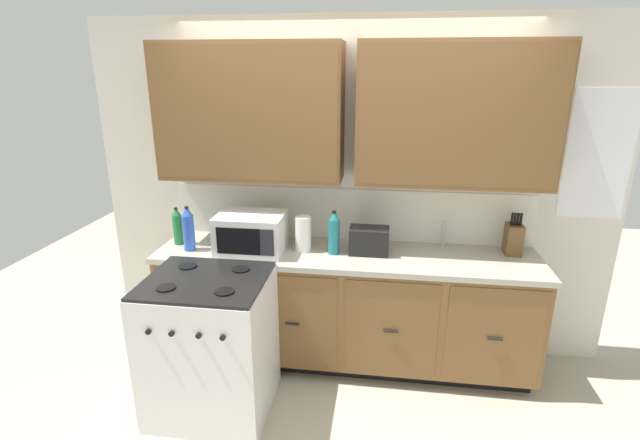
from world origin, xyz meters
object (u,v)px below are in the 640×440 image
toaster (369,240)px  paper_towel_roll (303,234)px  knife_block (513,239)px  bottle_teal (334,233)px  bottle_green (177,226)px  stove_range (210,345)px  microwave (251,233)px  bottle_blue (188,229)px

toaster → paper_towel_roll: 0.48m
knife_block → paper_towel_roll: size_ratio=1.19×
bottle_teal → bottle_green: size_ratio=1.12×
bottle_green → stove_range: bearing=-54.5°
microwave → bottle_teal: size_ratio=1.50×
paper_towel_roll → bottle_teal: (0.23, -0.03, 0.03)m
bottle_teal → bottle_blue: bearing=-175.8°
toaster → knife_block: knife_block is taller
stove_range → bottle_teal: bearing=39.4°
stove_range → paper_towel_roll: size_ratio=3.65×
knife_block → bottle_green: knife_block is taller
paper_towel_roll → bottle_teal: bottle_teal is taller
stove_range → knife_block: (2.00, 0.77, 0.55)m
toaster → paper_towel_roll: paper_towel_roll is taller
toaster → bottle_teal: bottle_teal is taller
stove_range → bottle_green: (-0.45, 0.63, 0.58)m
toaster → bottle_green: size_ratio=0.98×
microwave → bottle_teal: bottle_teal is taller
paper_towel_roll → bottle_green: bearing=179.7°
stove_range → knife_block: knife_block is taller
paper_towel_roll → bottle_green: (-0.96, 0.00, 0.01)m
stove_range → toaster: size_ratio=3.39×
bottle_green → paper_towel_roll: bearing=-0.3°
stove_range → bottle_teal: bottle_teal is taller
bottle_teal → bottle_green: bottle_teal is taller
toaster → microwave: bearing=-174.6°
microwave → paper_towel_roll: (0.37, 0.06, -0.01)m
knife_block → bottle_blue: 2.34m
stove_range → bottle_green: 0.97m
microwave → paper_towel_roll: 0.38m
toaster → bottle_green: bottle_green is taller
microwave → toaster: 0.85m
knife_block → paper_towel_roll: bearing=-174.5°
stove_range → bottle_blue: bearing=121.2°
knife_block → paper_towel_roll: 1.50m
stove_range → toaster: toaster is taller
knife_block → bottle_blue: bearing=-173.9°
bottle_blue → bottle_green: size_ratio=1.16×
knife_block → bottle_green: (-2.46, -0.14, 0.02)m
stove_range → paper_towel_roll: paper_towel_roll is taller
stove_range → knife_block: size_ratio=3.06×
knife_block → bottle_teal: bottle_teal is taller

